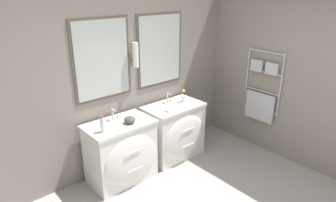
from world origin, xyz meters
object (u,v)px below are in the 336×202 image
object	(u,v)px
vanity_left	(122,152)
vanity_right	(175,131)
flower_vase	(183,96)
toiletry_bottle	(102,125)
amenity_bowl	(130,120)

from	to	relation	value
vanity_left	vanity_right	xyz separation A→B (m)	(0.95, 0.00, 0.00)
vanity_left	flower_vase	distance (m)	1.26
vanity_left	flower_vase	xyz separation A→B (m)	(1.16, 0.05, 0.50)
toiletry_bottle	amenity_bowl	bearing A→B (deg)	-0.61
flower_vase	vanity_right	bearing A→B (deg)	-166.69
toiletry_bottle	vanity_right	bearing A→B (deg)	2.54
vanity_left	flower_vase	bearing A→B (deg)	2.46
toiletry_bottle	flower_vase	bearing A→B (deg)	4.15
vanity_right	toiletry_bottle	xyz separation A→B (m)	(-1.23, -0.05, 0.51)
vanity_right	flower_vase	world-z (taller)	flower_vase
vanity_left	amenity_bowl	size ratio (longest dim) A/B	5.83
vanity_right	amenity_bowl	distance (m)	0.96
vanity_left	flower_vase	world-z (taller)	flower_vase
amenity_bowl	vanity_right	bearing A→B (deg)	3.99
toiletry_bottle	amenity_bowl	distance (m)	0.39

